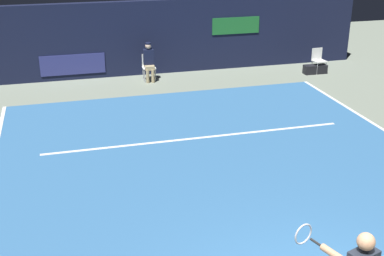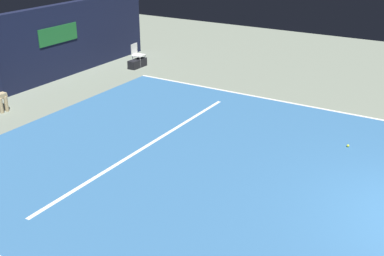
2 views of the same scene
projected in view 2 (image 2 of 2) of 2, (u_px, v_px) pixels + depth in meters
ground_plane at (217, 165)px, 11.32m from camera, size 30.83×30.83×0.00m
court_surface at (217, 165)px, 11.32m from camera, size 9.92×11.58×0.01m
line_sideline_left at (292, 103)px, 15.18m from camera, size 0.10×11.58×0.01m
line_service at (147, 146)px, 12.28m from camera, size 7.74×0.10×0.01m
courtside_chair_near at (137, 54)px, 19.00m from camera, size 0.47×0.45×0.88m
tennis_ball at (348, 146)px, 12.21m from camera, size 0.07×0.07×0.07m
equipment_bag at (137, 63)px, 18.95m from camera, size 0.84×0.33×0.32m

